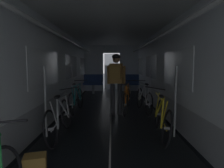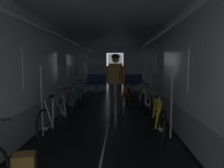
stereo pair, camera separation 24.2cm
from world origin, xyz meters
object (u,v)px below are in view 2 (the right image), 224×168
at_px(bicycle_teal, 76,99).
at_px(bicycle_silver, 56,118).
at_px(bicycle_yellow, 158,118).
at_px(backpack_on_floor, 24,167).
at_px(bench_seat_far_right, 132,82).
at_px(bicycle_orange_in_aisle, 126,100).
at_px(bench_seat_far_left, 96,82).
at_px(bicycle_white, 144,100).
at_px(person_cyclist_aisle, 115,77).

distance_m(bicycle_teal, bicycle_silver, 2.08).
bearing_deg(bicycle_teal, bicycle_yellow, -44.75).
xyz_separation_m(bicycle_silver, backpack_on_floor, (0.09, -1.50, -0.21)).
height_order(bicycle_silver, backpack_on_floor, bicycle_silver).
bearing_deg(bicycle_teal, bench_seat_far_right, 63.71).
height_order(bicycle_orange_in_aisle, backpack_on_floor, bicycle_orange_in_aisle).
height_order(bicycle_teal, bicycle_yellow, bicycle_yellow).
distance_m(bench_seat_far_left, bench_seat_far_right, 1.80).
bearing_deg(bicycle_silver, bicycle_teal, 91.29).
bearing_deg(bench_seat_far_left, bicycle_white, -64.09).
bearing_deg(person_cyclist_aisle, bench_seat_far_left, 104.01).
bearing_deg(bicycle_white, bench_seat_far_left, 115.91).
height_order(bench_seat_far_left, bench_seat_far_right, same).
xyz_separation_m(bicycle_silver, person_cyclist_aisle, (1.14, 1.79, 0.69)).
xyz_separation_m(bicycle_white, bicycle_orange_in_aisle, (-0.52, -0.04, 0.00)).
distance_m(bench_seat_far_left, bicycle_yellow, 6.27).
xyz_separation_m(bicycle_white, bicycle_yellow, (0.03, -2.07, -0.00)).
bearing_deg(bicycle_white, bicycle_silver, -133.39).
distance_m(bench_seat_far_left, backpack_on_floor, 7.51).
bearing_deg(backpack_on_floor, person_cyclist_aisle, 72.38).
bearing_deg(bench_seat_far_left, person_cyclist_aisle, -75.99).
height_order(bench_seat_far_left, bicycle_orange_in_aisle, bench_seat_far_left).
xyz_separation_m(bicycle_teal, person_cyclist_aisle, (1.19, -0.28, 0.69)).
height_order(bench_seat_far_right, bicycle_white, bench_seat_far_right).
distance_m(bench_seat_far_right, backpack_on_floor, 7.73).
relative_size(bench_seat_far_left, person_cyclist_aisle, 0.57).
bearing_deg(bench_seat_far_right, backpack_on_floor, -103.47).
distance_m(person_cyclist_aisle, backpack_on_floor, 3.57).
bearing_deg(backpack_on_floor, bicycle_yellow, 38.69).
height_order(bicycle_silver, bicycle_orange_in_aisle, bicycle_silver).
xyz_separation_m(bicycle_yellow, bicycle_silver, (-2.01, -0.03, -0.00)).
relative_size(bicycle_white, bicycle_orange_in_aisle, 1.01).
height_order(bicycle_white, backpack_on_floor, bicycle_white).
height_order(bench_seat_far_right, bicycle_orange_in_aisle, bench_seat_far_right).
distance_m(bicycle_yellow, bicycle_silver, 2.01).
bearing_deg(bicycle_silver, bicycle_yellow, 0.98).
height_order(bench_seat_far_right, person_cyclist_aisle, person_cyclist_aisle).
bearing_deg(bicycle_teal, bicycle_white, 0.67).
xyz_separation_m(bicycle_teal, bicycle_silver, (0.05, -2.08, -0.00)).
distance_m(bicycle_white, bicycle_silver, 2.89).
bearing_deg(bench_seat_far_right, bicycle_teal, -116.29).
bearing_deg(bicycle_orange_in_aisle, bicycle_teal, 179.27).
distance_m(bicycle_white, person_cyclist_aisle, 1.13).
relative_size(bench_seat_far_right, bicycle_white, 0.58).
xyz_separation_m(bicycle_white, backpack_on_floor, (-1.89, -3.60, -0.21)).
bearing_deg(person_cyclist_aisle, bicycle_orange_in_aisle, 39.06).
bearing_deg(backpack_on_floor, bicycle_silver, 93.59).
relative_size(bench_seat_far_left, bicycle_white, 0.58).
bearing_deg(person_cyclist_aisle, bicycle_silver, -122.47).
bearing_deg(bench_seat_far_right, bicycle_silver, -107.50).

